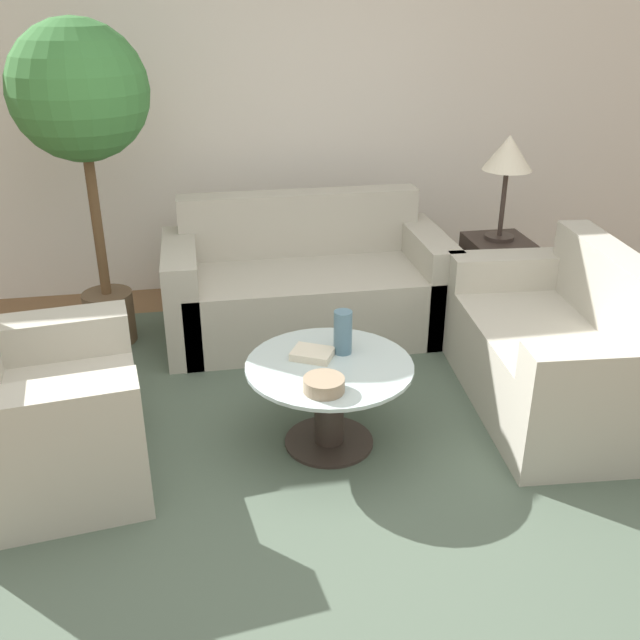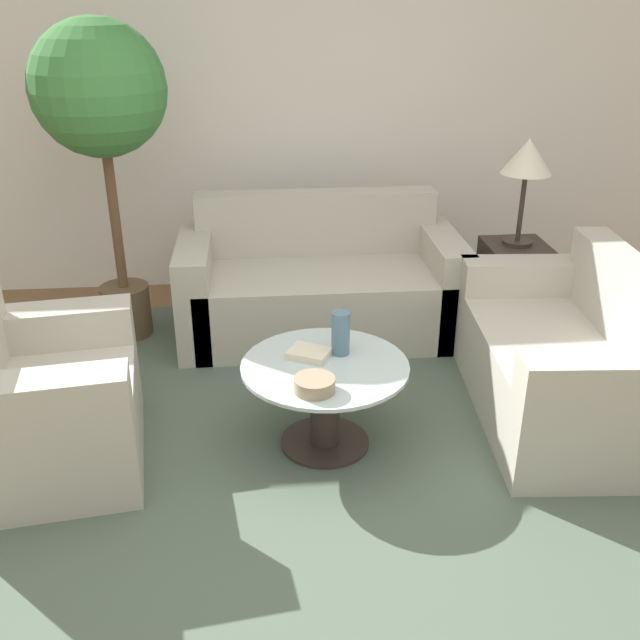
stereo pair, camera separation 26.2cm
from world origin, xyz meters
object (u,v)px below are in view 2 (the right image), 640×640
at_px(armchair, 40,409).
at_px(coffee_table, 325,394).
at_px(vase, 341,333).
at_px(sofa_main, 319,287).
at_px(table_lamp, 527,161).
at_px(book_stack, 309,353).
at_px(potted_plant, 101,105).
at_px(bowl, 314,385).
at_px(loveseat, 571,364).

xyz_separation_m(armchair, coffee_table, (1.30, 0.03, -0.01)).
bearing_deg(coffee_table, vase, 51.50).
bearing_deg(sofa_main, table_lamp, -7.46).
relative_size(armchair, book_stack, 4.28).
bearing_deg(vase, potted_plant, 134.68).
bearing_deg(bowl, table_lamp, 45.22).
xyz_separation_m(sofa_main, book_stack, (-0.16, -1.22, 0.17)).
distance_m(potted_plant, book_stack, 1.91).
bearing_deg(coffee_table, armchair, -178.82).
xyz_separation_m(loveseat, potted_plant, (-2.40, 1.17, 1.13)).
height_order(coffee_table, table_lamp, table_lamp).
bearing_deg(table_lamp, bowl, -134.78).
bearing_deg(bowl, loveseat, 16.57).
xyz_separation_m(coffee_table, table_lamp, (1.30, 1.14, 0.82)).
bearing_deg(armchair, coffee_table, -96.37).
xyz_separation_m(potted_plant, book_stack, (1.07, -1.26, -0.96)).
relative_size(sofa_main, loveseat, 1.22).
distance_m(armchair, book_stack, 1.25).
distance_m(sofa_main, armchair, 1.92).
xyz_separation_m(armchair, bowl, (1.23, -0.21, 0.18)).
height_order(sofa_main, book_stack, sofa_main).
xyz_separation_m(vase, bowl, (-0.15, -0.34, -0.08)).
distance_m(armchair, potted_plant, 1.78).
distance_m(table_lamp, book_stack, 1.85).
bearing_deg(coffee_table, loveseat, 7.46).
distance_m(potted_plant, vase, 1.94).
bearing_deg(loveseat, coffee_table, -78.45).
height_order(armchair, potted_plant, potted_plant).
distance_m(potted_plant, bowl, 2.12).
relative_size(loveseat, table_lamp, 2.22).
xyz_separation_m(loveseat, vase, (-1.19, -0.06, 0.26)).
bearing_deg(loveseat, sofa_main, -129.86).
xyz_separation_m(table_lamp, potted_plant, (-2.43, 0.19, 0.32)).
height_order(potted_plant, book_stack, potted_plant).
bearing_deg(armchair, book_stack, -92.57).
height_order(armchair, bowl, armchair).
bearing_deg(loveseat, potted_plant, -111.86).
distance_m(loveseat, coffee_table, 1.28).
bearing_deg(sofa_main, book_stack, -97.41).
xyz_separation_m(sofa_main, coffee_table, (-0.09, -1.30, -0.00)).
xyz_separation_m(loveseat, book_stack, (-1.34, -0.09, 0.17)).
height_order(armchair, book_stack, armchair).
relative_size(sofa_main, vase, 8.15).
relative_size(loveseat, coffee_table, 1.81).
height_order(loveseat, coffee_table, loveseat).
height_order(loveseat, bowl, loveseat).
bearing_deg(book_stack, bowl, -62.99).
bearing_deg(table_lamp, vase, -139.43).
distance_m(sofa_main, loveseat, 1.64).
bearing_deg(book_stack, coffee_table, -23.13).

